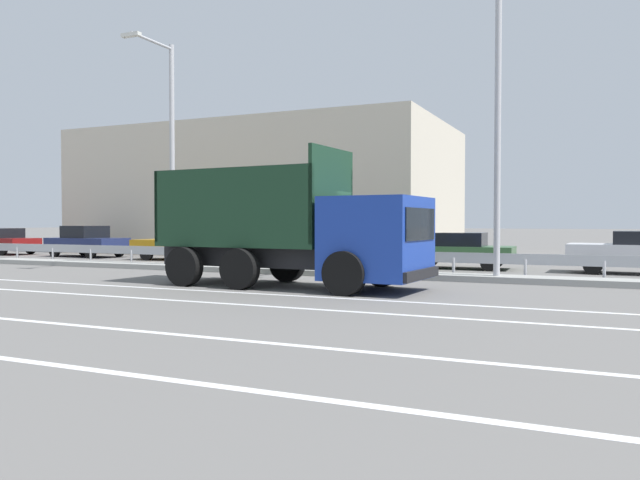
# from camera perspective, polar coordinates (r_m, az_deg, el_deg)

# --- Properties ---
(ground_plane) EXTENTS (320.00, 320.00, 0.00)m
(ground_plane) POSITION_cam_1_polar(r_m,az_deg,el_deg) (17.70, -0.06, -3.88)
(ground_plane) COLOR #605E5B
(lane_strip_0) EXTENTS (57.32, 0.16, 0.01)m
(lane_strip_0) POSITION_cam_1_polar(r_m,az_deg,el_deg) (14.99, -6.17, -4.88)
(lane_strip_0) COLOR silver
(lane_strip_0) RESTS_ON ground_plane
(lane_strip_1) EXTENTS (57.32, 0.16, 0.01)m
(lane_strip_1) POSITION_cam_1_polar(r_m,az_deg,el_deg) (13.46, -10.18, -5.64)
(lane_strip_1) COLOR silver
(lane_strip_1) RESTS_ON ground_plane
(lane_strip_2) EXTENTS (57.32, 0.16, 0.01)m
(lane_strip_2) POSITION_cam_1_polar(r_m,az_deg,el_deg) (10.90, -20.33, -7.42)
(lane_strip_2) COLOR silver
(lane_strip_2) RESTS_ON ground_plane
(median_island) EXTENTS (31.53, 1.10, 0.18)m
(median_island) POSITION_cam_1_polar(r_m,az_deg,el_deg) (19.72, 2.62, -3.06)
(median_island) COLOR gray
(median_island) RESTS_ON ground_plane
(median_guardrail) EXTENTS (57.32, 0.09, 0.78)m
(median_guardrail) POSITION_cam_1_polar(r_m,az_deg,el_deg) (20.43, 3.46, -1.54)
(median_guardrail) COLOR #9EA0A5
(median_guardrail) RESTS_ON ground_plane
(dump_truck) EXTENTS (7.47, 2.98, 3.59)m
(dump_truck) POSITION_cam_1_polar(r_m,az_deg,el_deg) (16.04, -0.25, 0.02)
(dump_truck) COLOR #19389E
(dump_truck) RESTS_ON ground_plane
(median_road_sign) EXTENTS (0.67, 0.16, 2.53)m
(median_road_sign) POSITION_cam_1_polar(r_m,az_deg,el_deg) (20.93, -4.85, 0.55)
(median_road_sign) COLOR white
(median_road_sign) RESTS_ON ground_plane
(street_lamp_1) EXTENTS (0.70, 2.35, 8.08)m
(street_lamp_1) POSITION_cam_1_polar(r_m,az_deg,el_deg) (23.21, -13.67, 8.59)
(street_lamp_1) COLOR #ADADB2
(street_lamp_1) RESTS_ON ground_plane
(street_lamp_2) EXTENTS (0.71, 1.92, 10.89)m
(street_lamp_2) POSITION_cam_1_polar(r_m,az_deg,el_deg) (18.76, 15.90, 14.53)
(street_lamp_2) COLOR #ADADB2
(street_lamp_2) RESTS_ON ground_plane
(parked_car_1) EXTENTS (4.23, 2.18, 1.53)m
(parked_car_1) POSITION_cam_1_polar(r_m,az_deg,el_deg) (32.78, -20.57, -0.13)
(parked_car_1) COLOR navy
(parked_car_1) RESTS_ON ground_plane
(parked_car_2) EXTENTS (4.83, 2.15, 1.32)m
(parked_car_2) POSITION_cam_1_polar(r_m,az_deg,el_deg) (28.55, -12.10, -0.43)
(parked_car_2) COLOR #B27A14
(parked_car_2) RESTS_ON ground_plane
(parked_car_3) EXTENTS (4.99, 2.17, 1.46)m
(parked_car_3) POSITION_cam_1_polar(r_m,az_deg,el_deg) (25.03, 0.10, -0.54)
(parked_car_3) COLOR gray
(parked_car_3) RESTS_ON ground_plane
(parked_car_4) EXTENTS (3.98, 2.00, 1.32)m
(parked_car_4) POSITION_cam_1_polar(r_m,az_deg,el_deg) (23.44, 12.61, -0.92)
(parked_car_4) COLOR #335B33
(parked_car_4) RESTS_ON ground_plane
(background_building_0) EXTENTS (19.96, 11.19, 6.81)m
(background_building_0) POSITION_cam_1_polar(r_m,az_deg,el_deg) (35.68, -4.72, 4.36)
(background_building_0) COLOR beige
(background_building_0) RESTS_ON ground_plane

